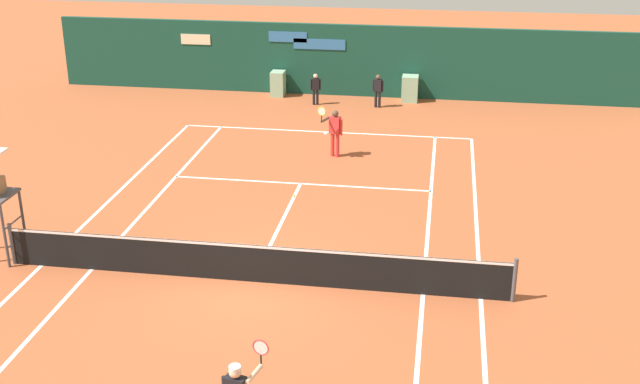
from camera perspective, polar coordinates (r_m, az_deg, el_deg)
The scene contains 7 objects.
ground_plane at distance 19.61m, azimuth -4.42°, elevation -5.55°, with size 80.00×80.00×0.01m.
tennis_net at distance 18.89m, azimuth -4.86°, elevation -4.97°, with size 12.10×0.10×1.07m.
sponsor_back_wall at distance 34.40m, azimuth 1.77°, elevation 9.24°, with size 25.00×1.02×3.01m.
player_on_baseline at distance 26.88m, azimuth 1.04°, elevation 4.47°, with size 0.79×0.67×1.85m.
ball_kid_right_post at distance 33.10m, azimuth -0.32°, elevation 7.45°, with size 0.42×0.21×1.29m.
ball_kid_centre_post at distance 32.79m, azimuth 4.13°, elevation 7.32°, with size 0.45×0.22×1.35m.
tennis_ball_near_service_line at distance 23.82m, azimuth -1.88°, elevation -0.26°, with size 0.07×0.07×0.07m, color #CCE033.
Camera 1 is at (4.18, -16.32, 9.05)m, focal length 45.14 mm.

